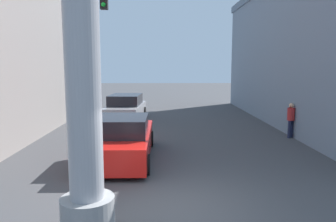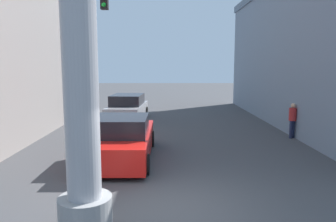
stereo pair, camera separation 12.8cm
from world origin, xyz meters
name	(u,v)px [view 1 (the left image)]	position (x,y,z in m)	size (l,w,h in m)	color
ground_plane	(165,128)	(0.00, 10.00, 0.00)	(88.08, 88.08, 0.00)	#424244
street_lamp	(318,43)	(6.31, 6.62, 4.21)	(2.63, 0.28, 6.90)	#59595E
traffic_light_mast	(14,35)	(-5.02, 3.95, 4.25)	(5.56, 0.32, 5.99)	#333333
car_lead	(121,140)	(-1.61, 4.14, 0.70)	(2.12, 5.00, 1.56)	black
car_far	(126,108)	(-2.35, 12.32, 0.74)	(2.28, 4.56, 1.56)	black
palm_tree_far_left	(64,30)	(-7.19, 17.05, 5.77)	(2.73, 2.74, 9.50)	brown
pedestrian_mid_right	(291,118)	(5.67, 7.47, 0.93)	(0.48, 0.48, 1.60)	#1E233F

